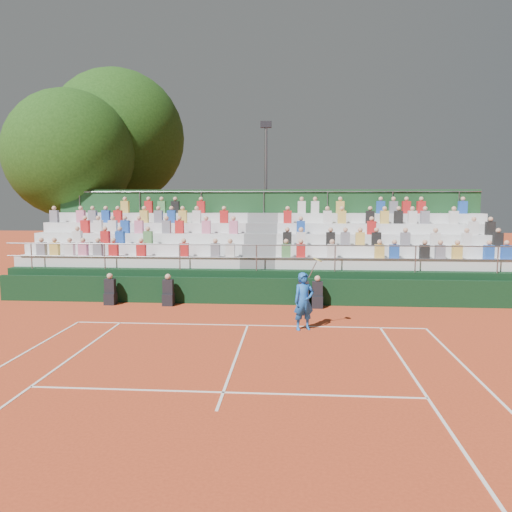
# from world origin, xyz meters

# --- Properties ---
(ground) EXTENTS (90.00, 90.00, 0.00)m
(ground) POSITION_xyz_m (0.00, 0.00, 0.00)
(ground) COLOR #C24320
(ground) RESTS_ON ground
(courtside_wall) EXTENTS (20.00, 0.15, 1.00)m
(courtside_wall) POSITION_xyz_m (0.00, 3.20, 0.50)
(courtside_wall) COLOR black
(courtside_wall) RESTS_ON ground
(line_officials) EXTENTS (8.15, 0.40, 1.19)m
(line_officials) POSITION_xyz_m (-1.15, 2.75, 0.48)
(line_officials) COLOR black
(line_officials) RESTS_ON ground
(grandstand) EXTENTS (20.00, 5.20, 4.40)m
(grandstand) POSITION_xyz_m (0.00, 6.44, 1.08)
(grandstand) COLOR black
(grandstand) RESTS_ON ground
(tennis_player) EXTENTS (0.91, 0.62, 2.22)m
(tennis_player) POSITION_xyz_m (1.74, -0.38, 0.88)
(tennis_player) COLOR blue
(tennis_player) RESTS_ON ground
(tree_west) EXTENTS (6.66, 6.66, 9.64)m
(tree_west) POSITION_xyz_m (-10.33, 10.52, 6.30)
(tree_west) COLOR #322012
(tree_west) RESTS_ON ground
(tree_east) EXTENTS (7.97, 7.97, 11.61)m
(tree_east) POSITION_xyz_m (-9.17, 14.47, 7.61)
(tree_east) COLOR #322012
(tree_east) RESTS_ON ground
(floodlight_mast) EXTENTS (0.60, 0.25, 8.20)m
(floodlight_mast) POSITION_xyz_m (-0.14, 12.68, 4.77)
(floodlight_mast) COLOR gray
(floodlight_mast) RESTS_ON ground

